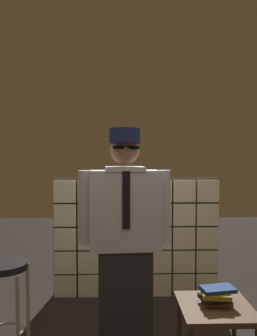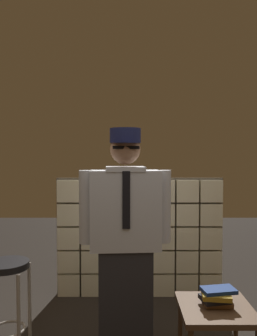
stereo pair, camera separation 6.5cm
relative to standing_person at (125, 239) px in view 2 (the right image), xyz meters
name	(u,v)px [view 2 (the right image)]	position (x,y,z in m)	size (l,w,h in m)	color
glass_block_wall	(139,238)	(0.15, 1.15, -0.28)	(1.87, 0.10, 1.34)	beige
standing_person	(125,239)	(0.00, 0.00, 0.00)	(0.71, 0.31, 1.78)	#28282D
bar_stool	(6,287)	(-0.91, -0.01, -0.36)	(0.34, 0.34, 0.76)	black
side_table	(215,315)	(0.65, -0.18, -0.50)	(0.52, 0.52, 0.49)	#513823
book_stack	(216,296)	(0.66, -0.17, -0.37)	(0.27, 0.21, 0.13)	brown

